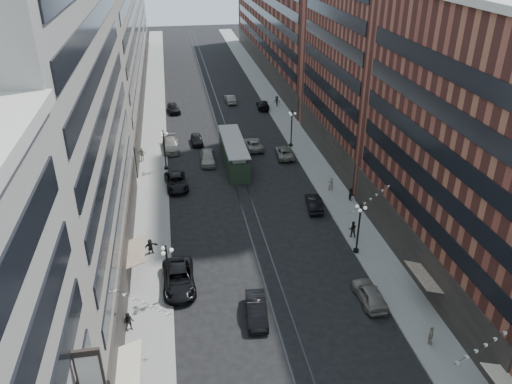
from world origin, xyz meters
TOP-DOWN VIEW (x-y plane):
  - ground at (0.00, 60.00)m, footprint 220.00×220.00m
  - sidewalk_west at (-11.00, 70.00)m, footprint 4.00×180.00m
  - sidewalk_east at (11.00, 70.00)m, footprint 4.00×180.00m
  - rail_west at (-0.70, 70.00)m, footprint 0.12×180.00m
  - rail_east at (0.70, 70.00)m, footprint 0.12×180.00m
  - building_west_mid at (-17.00, 33.00)m, footprint 8.00×36.00m
  - building_west_far at (-17.00, 96.00)m, footprint 8.00×90.00m
  - building_east_mid at (17.00, 28.00)m, footprint 8.00×30.00m
  - building_east_far at (17.00, 105.00)m, footprint 8.00×72.00m
  - lamppost_sw_far at (-9.20, 28.00)m, footprint 1.03×1.14m
  - lamppost_sw_mid at (-9.20, 55.00)m, footprint 1.03×1.14m
  - lamppost_se_far at (9.20, 32.00)m, footprint 1.03×1.14m
  - lamppost_se_mid at (9.20, 60.00)m, footprint 1.03×1.14m
  - streetcar at (0.00, 55.18)m, footprint 2.81×12.71m
  - car_2 at (-8.40, 29.70)m, footprint 2.95×6.23m
  - car_4 at (7.77, 24.80)m, footprint 2.02×4.77m
  - car_5 at (-2.20, 24.51)m, footprint 2.08×4.89m
  - pedestrian_2 at (-12.50, 24.65)m, footprint 0.84×0.51m
  - pedestrian_4 at (10.49, 19.13)m, footprint 0.81×1.08m
  - car_7 at (-8.00, 49.56)m, footprint 3.07×5.85m
  - car_8 at (-8.40, 61.82)m, footprint 2.60×5.82m
  - car_9 at (-7.52, 79.04)m, footprint 2.51×4.89m
  - car_10 at (7.49, 41.40)m, footprint 2.15×4.67m
  - car_11 at (7.44, 56.53)m, footprint 2.73×5.21m
  - car_12 at (8.40, 78.46)m, footprint 2.42×5.13m
  - car_13 at (-4.50, 63.54)m, footprint 1.83×4.26m
  - car_14 at (2.98, 82.68)m, footprint 1.79×4.55m
  - pedestrian_5 at (-10.97, 35.29)m, footprint 1.54×0.91m
  - pedestrian_6 at (-12.38, 58.35)m, footprint 1.22×0.74m
  - pedestrian_7 at (9.73, 34.77)m, footprint 0.97×0.68m
  - pedestrian_8 at (10.63, 45.13)m, footprint 0.69×0.47m
  - pedestrian_9 at (11.04, 78.82)m, footprint 1.29×0.75m
  - car_extra_0 at (-3.46, 56.24)m, footprint 2.28×5.15m
  - car_extra_1 at (3.59, 60.31)m, footprint 2.47×5.22m
  - pedestrian_extra_0 at (12.28, 42.51)m, footprint 0.43×1.41m

SIDE VIEW (x-z plane):
  - ground at x=0.00m, z-range 0.00..0.00m
  - rail_west at x=-0.70m, z-range 0.00..0.02m
  - rail_east at x=0.70m, z-range 0.00..0.02m
  - sidewalk_west at x=-11.00m, z-range 0.00..0.15m
  - sidewalk_east at x=11.00m, z-range 0.00..0.15m
  - car_11 at x=7.44m, z-range 0.00..1.40m
  - car_13 at x=-4.50m, z-range 0.00..1.44m
  - car_extra_1 at x=3.59m, z-range 0.00..1.44m
  - car_12 at x=8.40m, z-range 0.00..1.45m
  - car_14 at x=2.98m, z-range 0.00..1.48m
  - car_10 at x=7.49m, z-range 0.00..1.48m
  - car_5 at x=-2.20m, z-range 0.00..1.57m
  - car_7 at x=-8.00m, z-range 0.00..1.57m
  - car_9 at x=-7.52m, z-range 0.00..1.59m
  - car_4 at x=7.77m, z-range 0.00..1.61m
  - car_8 at x=-8.40m, z-range 0.00..1.66m
  - car_2 at x=-8.40m, z-range 0.00..1.72m
  - car_extra_0 at x=-3.46m, z-range 0.00..1.72m
  - pedestrian_extra_0 at x=12.28m, z-range 0.15..1.66m
  - pedestrian_5 at x=-10.97m, z-range 0.15..1.75m
  - pedestrian_2 at x=-12.50m, z-range 0.15..1.81m
  - pedestrian_4 at x=10.49m, z-range 0.15..1.82m
  - pedestrian_7 at x=9.73m, z-range 0.15..1.97m
  - pedestrian_8 at x=10.63m, z-range 0.15..1.99m
  - pedestrian_9 at x=11.04m, z-range 0.15..2.03m
  - pedestrian_6 at x=-12.38m, z-range 0.15..2.09m
  - streetcar at x=0.00m, z-range -0.14..3.38m
  - lamppost_sw_far at x=-9.20m, z-range 0.34..5.86m
  - lamppost_sw_mid at x=-9.20m, z-range 0.34..5.86m
  - lamppost_se_far at x=9.20m, z-range 0.34..5.86m
  - lamppost_se_mid at x=9.20m, z-range 0.34..5.86m
  - building_east_mid at x=17.00m, z-range 0.00..24.00m
  - building_east_far at x=17.00m, z-range 0.00..24.00m
  - building_west_far at x=-17.00m, z-range 0.00..26.00m
  - building_west_mid at x=-17.00m, z-range 0.00..28.00m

